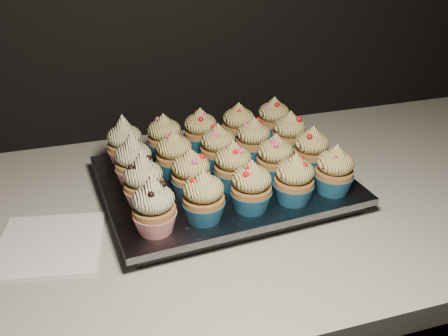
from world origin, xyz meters
name	(u,v)px	position (x,y,z in m)	size (l,w,h in m)	color
worktop	(190,215)	(0.00, 1.70, 0.88)	(2.44, 0.64, 0.04)	beige
napkin	(49,244)	(-0.23, 1.66, 0.90)	(0.15, 0.15, 0.00)	white
baking_tray	(224,188)	(0.07, 1.72, 0.91)	(0.38, 0.29, 0.02)	black
foil_lining	(224,179)	(0.07, 1.72, 0.93)	(0.41, 0.32, 0.01)	silver
cupcake_0	(154,207)	(-0.07, 1.60, 0.97)	(0.06, 0.06, 0.10)	red
cupcake_1	(204,197)	(0.00, 1.61, 0.97)	(0.06, 0.06, 0.08)	#1B5A81
cupcake_2	(251,187)	(0.08, 1.61, 0.97)	(0.06, 0.06, 0.08)	#1B5A81
cupcake_3	(294,180)	(0.15, 1.61, 0.97)	(0.06, 0.06, 0.08)	#1B5A81
cupcake_4	(334,171)	(0.22, 1.62, 0.97)	(0.06, 0.06, 0.08)	#1B5A81
cupcake_5	(144,182)	(-0.08, 1.67, 0.97)	(0.06, 0.06, 0.10)	red
cupcake_6	(191,175)	(0.00, 1.68, 0.97)	(0.06, 0.06, 0.08)	#1B5A81
cupcake_7	(233,166)	(0.07, 1.68, 0.97)	(0.06, 0.06, 0.08)	#1B5A81
cupcake_8	(275,159)	(0.15, 1.69, 0.97)	(0.06, 0.06, 0.08)	#1B5A81
cupcake_9	(311,150)	(0.22, 1.70, 0.97)	(0.06, 0.06, 0.08)	#1B5A81
cupcake_10	(134,161)	(-0.08, 1.74, 0.97)	(0.06, 0.06, 0.10)	red
cupcake_11	(174,155)	(-0.01, 1.75, 0.97)	(0.06, 0.06, 0.08)	#1B5A81
cupcake_12	(218,148)	(0.07, 1.75, 0.97)	(0.06, 0.06, 0.08)	#1B5A81
cupcake_13	(253,141)	(0.14, 1.76, 0.97)	(0.06, 0.06, 0.08)	#1B5A81
cupcake_14	(289,134)	(0.21, 1.77, 0.97)	(0.06, 0.06, 0.08)	#1B5A81
cupcake_15	(125,143)	(-0.09, 1.82, 0.97)	(0.06, 0.06, 0.10)	red
cupcake_16	(165,137)	(-0.01, 1.82, 0.97)	(0.06, 0.06, 0.08)	#1B5A81
cupcake_17	(201,131)	(0.06, 1.83, 0.97)	(0.06, 0.06, 0.08)	#1B5A81
cupcake_18	(238,125)	(0.13, 1.84, 0.97)	(0.06, 0.06, 0.08)	#1B5A81
cupcake_19	(274,119)	(0.21, 1.84, 0.97)	(0.06, 0.06, 0.08)	#1B5A81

